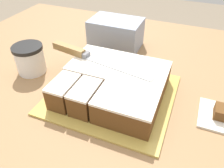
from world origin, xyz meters
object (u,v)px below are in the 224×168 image
storage_box (116,33)px  knife (80,53)px  brownie (224,112)px  cake_board (112,94)px  coffee_cup (30,59)px  cake (113,84)px

storage_box → knife: bearing=-97.7°
knife → brownie: 0.44m
cake_board → knife: 0.16m
cake_board → storage_box: storage_box is taller
knife → storage_box: size_ratio=1.78×
knife → coffee_cup: knife is taller
cake → knife: (-0.13, 0.06, 0.04)m
cake → coffee_cup: (-0.30, 0.01, 0.01)m
cake → coffee_cup: bearing=177.8°
cake_board → coffee_cup: bearing=177.3°
knife → storage_box: 0.23m
cake_board → storage_box: (-0.10, 0.29, 0.05)m
cake → knife: size_ratio=0.83×
knife → brownie: knife is taller
brownie → coffee_cup: bearing=-179.2°
brownie → storage_box: 0.48m
cake_board → storage_box: 0.31m
storage_box → coffee_cup: bearing=-125.6°
knife → brownie: bearing=5.1°
coffee_cup → storage_box: bearing=54.4°
cake → coffee_cup: size_ratio=2.96×
coffee_cup → brownie: bearing=0.8°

